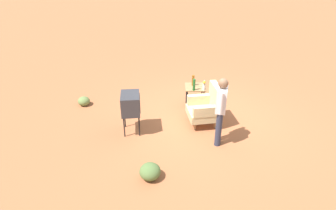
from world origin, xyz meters
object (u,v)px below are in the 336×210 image
(bottle_wine_green, at_px, (194,85))
(flower_vase, at_px, (204,85))
(armchair, at_px, (207,107))
(bottle_tall_amber, at_px, (193,80))
(tv_on_stand, at_px, (131,104))
(person_standing, at_px, (221,108))
(side_table, at_px, (195,90))

(bottle_wine_green, bearing_deg, flower_vase, 94.94)
(armchair, height_order, bottle_tall_amber, armchair)
(tv_on_stand, xyz_separation_m, person_standing, (0.46, 2.07, 0.16))
(person_standing, distance_m, bottle_wine_green, 1.53)
(armchair, xyz_separation_m, side_table, (-0.82, -0.25, 0.08))
(flower_vase, bearing_deg, side_table, -132.39)
(side_table, bearing_deg, person_standing, 14.40)
(side_table, height_order, bottle_tall_amber, bottle_tall_amber)
(armchair, xyz_separation_m, person_standing, (0.85, 0.18, 0.44))
(tv_on_stand, height_order, bottle_tall_amber, tv_on_stand)
(person_standing, bearing_deg, side_table, -165.60)
(side_table, height_order, bottle_wine_green, bottle_wine_green)
(armchair, relative_size, side_table, 1.56)
(bottle_tall_amber, relative_size, bottle_wine_green, 0.94)
(tv_on_stand, height_order, person_standing, person_standing)
(armchair, distance_m, side_table, 0.86)
(tv_on_stand, bearing_deg, armchair, 101.66)
(person_standing, bearing_deg, bottle_wine_green, -161.48)
(tv_on_stand, xyz_separation_m, bottle_wine_green, (-0.98, 1.59, 0.06))
(flower_vase, bearing_deg, armchair, 2.69)
(armchair, relative_size, bottle_wine_green, 3.31)
(armchair, height_order, bottle_wine_green, armchair)
(armchair, distance_m, tv_on_stand, 1.95)
(side_table, relative_size, person_standing, 0.41)
(armchair, bearing_deg, person_standing, 11.96)
(tv_on_stand, relative_size, bottle_wine_green, 3.22)
(bottle_tall_amber, distance_m, bottle_wine_green, 0.31)
(bottle_tall_amber, bearing_deg, bottle_wine_green, 0.56)
(tv_on_stand, bearing_deg, bottle_wine_green, 121.82)
(side_table, xyz_separation_m, tv_on_stand, (1.21, -1.64, 0.21))
(tv_on_stand, relative_size, bottle_tall_amber, 3.43)
(person_standing, bearing_deg, flower_vase, -171.89)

